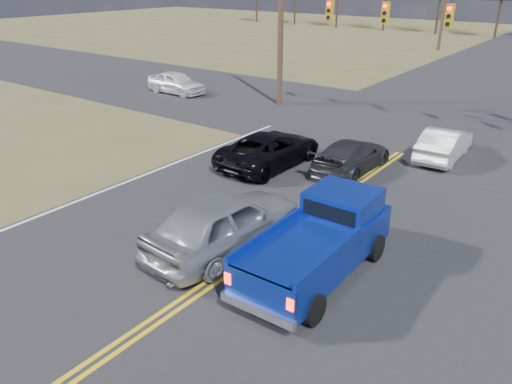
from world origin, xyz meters
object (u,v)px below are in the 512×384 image
Objects in this scene: pickup_truck at (320,242)px; black_suv at (270,149)px; white_car_queue at (444,144)px; cross_car_west at (176,83)px; dgrey_car_queue at (351,156)px; silver_suv at (225,222)px.

black_suv is at bearing 133.38° from pickup_truck.
white_car_queue is at bearing 90.42° from pickup_truck.
cross_car_west is (-12.22, 6.98, 0.01)m from black_suv.
white_car_queue is at bearing -135.81° from black_suv.
black_suv is 7.19m from white_car_queue.
black_suv is at bearing 26.52° from dgrey_car_queue.
pickup_truck is 1.03× the size of silver_suv.
silver_suv is at bearing 75.22° from white_car_queue.
pickup_truck is 7.93m from black_suv.
dgrey_car_queue is at bearing -152.70° from black_suv.
white_car_queue is (-0.26, 10.55, -0.27)m from pickup_truck.
cross_car_west reaches higher than white_car_queue.
silver_suv is 1.02× the size of black_suv.
silver_suv is at bearing 90.66° from dgrey_car_queue.
pickup_truck reaches higher than dgrey_car_queue.
white_car_queue is at bearing -124.03° from dgrey_car_queue.
white_car_queue is at bearing -98.49° from silver_suv.
black_suv reaches higher than dgrey_car_queue.
pickup_truck reaches higher than white_car_queue.
cross_car_west is (-17.50, 2.09, 0.03)m from white_car_queue.
dgrey_car_queue is 1.04× the size of cross_car_west.
dgrey_car_queue is (-2.68, 7.05, -0.31)m from pickup_truck.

